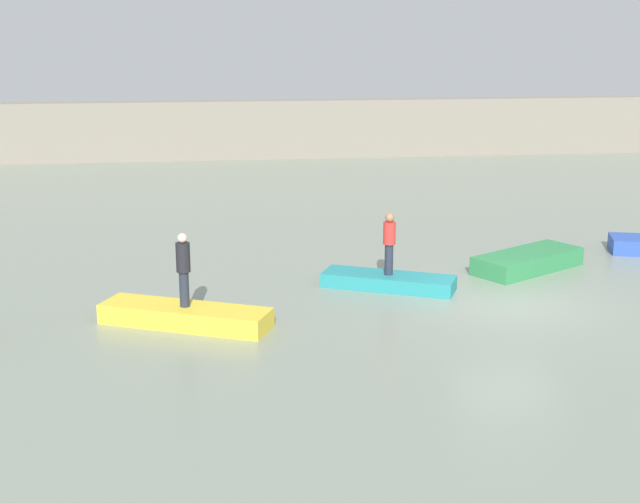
% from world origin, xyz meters
% --- Properties ---
extents(ground_plane, '(120.00, 120.00, 0.00)m').
position_xyz_m(ground_plane, '(0.00, 0.00, 0.00)').
color(ground_plane, gray).
extents(embankment_wall, '(80.00, 1.20, 2.91)m').
position_xyz_m(embankment_wall, '(0.00, 25.01, 1.46)').
color(embankment_wall, gray).
rests_on(embankment_wall, ground_plane).
extents(rowboat_yellow, '(4.03, 2.59, 0.46)m').
position_xyz_m(rowboat_yellow, '(-7.88, -0.56, 0.23)').
color(rowboat_yellow, gold).
rests_on(rowboat_yellow, ground_plane).
extents(rowboat_teal, '(3.53, 2.37, 0.37)m').
position_xyz_m(rowboat_teal, '(-2.69, 1.74, 0.18)').
color(rowboat_teal, teal).
rests_on(rowboat_teal, ground_plane).
extents(rowboat_green, '(3.55, 2.84, 0.51)m').
position_xyz_m(rowboat_green, '(1.53, 2.99, 0.25)').
color(rowboat_green, '#2D7F47').
rests_on(rowboat_green, ground_plane).
extents(person_dark_shirt, '(0.32, 0.32, 1.71)m').
position_xyz_m(person_dark_shirt, '(-7.88, -0.56, 1.40)').
color(person_dark_shirt, '#232838').
rests_on(person_dark_shirt, rowboat_yellow).
extents(person_red_shirt, '(0.32, 0.32, 1.64)m').
position_xyz_m(person_red_shirt, '(-2.69, 1.74, 1.29)').
color(person_red_shirt, '#232838').
rests_on(person_red_shirt, rowboat_teal).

